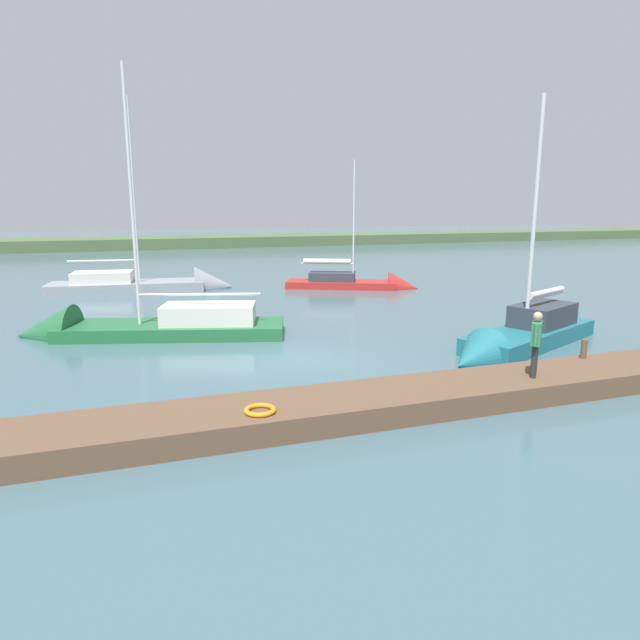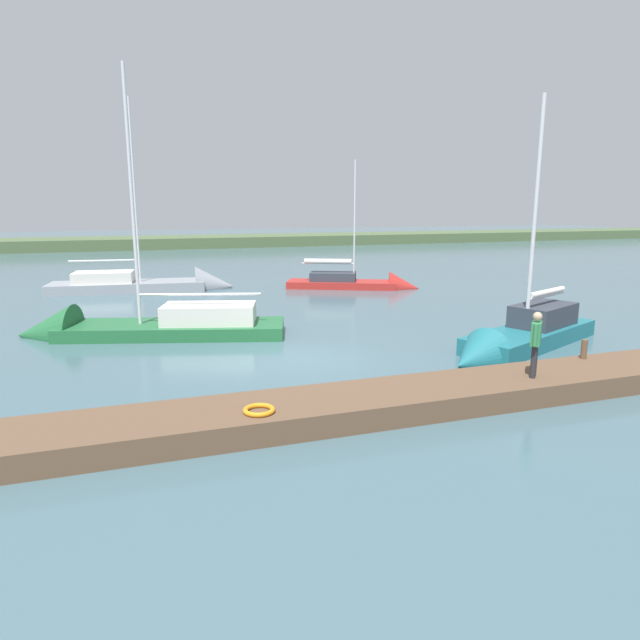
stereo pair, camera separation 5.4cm
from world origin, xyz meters
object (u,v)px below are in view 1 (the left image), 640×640
at_px(mooring_post_near, 584,349).
at_px(sailboat_far_right, 158,287).
at_px(life_ring_buoy, 260,410).
at_px(sailboat_near_dock, 132,331).
at_px(sailboat_behind_pier, 517,341).
at_px(person_on_dock, 536,340).
at_px(sailboat_outer_mooring, 362,286).

xyz_separation_m(mooring_post_near, sailboat_far_right, (10.39, -20.55, -0.60)).
bearing_deg(life_ring_buoy, sailboat_near_dock, -76.62).
height_order(mooring_post_near, sailboat_behind_pier, sailboat_behind_pier).
relative_size(life_ring_buoy, person_on_dock, 0.40).
bearing_deg(sailboat_outer_mooring, person_on_dock, -75.15).
bearing_deg(sailboat_behind_pier, person_on_dock, 31.94).
bearing_deg(sailboat_near_dock, sailboat_far_right, -81.24).
distance_m(life_ring_buoy, sailboat_near_dock, 10.56).
distance_m(sailboat_behind_pier, sailboat_far_right, 20.46).
bearing_deg(person_on_dock, sailboat_near_dock, -2.74).
bearing_deg(sailboat_behind_pier, sailboat_outer_mooring, -116.07).
bearing_deg(mooring_post_near, life_ring_buoy, 6.55).
bearing_deg(mooring_post_near, person_on_dock, 20.43).
height_order(life_ring_buoy, sailboat_outer_mooring, sailboat_outer_mooring).
xyz_separation_m(sailboat_far_right, person_on_dock, (-7.93, 21.47, 1.27)).
xyz_separation_m(life_ring_buoy, sailboat_outer_mooring, (-10.29, -18.65, -0.44)).
bearing_deg(sailboat_behind_pier, sailboat_far_right, -82.24).
height_order(mooring_post_near, sailboat_outer_mooring, sailboat_outer_mooring).
bearing_deg(sailboat_outer_mooring, sailboat_far_right, -169.70).
distance_m(sailboat_behind_pier, person_on_dock, 5.01).
relative_size(life_ring_buoy, sailboat_outer_mooring, 0.08).
height_order(life_ring_buoy, sailboat_behind_pier, sailboat_behind_pier).
xyz_separation_m(sailboat_behind_pier, sailboat_near_dock, (12.14, -6.08, -0.07)).
bearing_deg(sailboat_outer_mooring, mooring_post_near, -67.78).
relative_size(sailboat_near_dock, sailboat_outer_mooring, 1.28).
relative_size(sailboat_near_dock, sailboat_far_right, 0.91).
bearing_deg(sailboat_far_right, mooring_post_near, -57.07).
relative_size(sailboat_outer_mooring, person_on_dock, 4.97).
bearing_deg(person_on_dock, sailboat_outer_mooring, -55.90).
relative_size(life_ring_buoy, sailboat_far_right, 0.06).
xyz_separation_m(mooring_post_near, sailboat_outer_mooring, (-0.89, -17.57, -0.66)).
bearing_deg(sailboat_near_dock, sailboat_behind_pier, 169.46).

